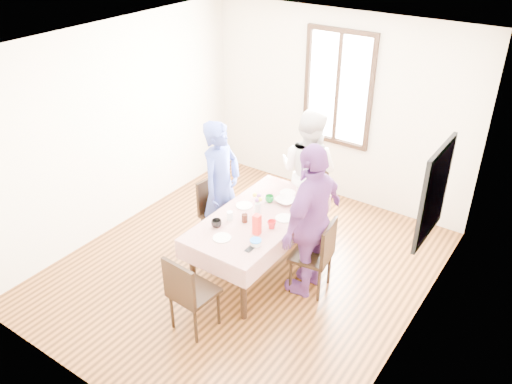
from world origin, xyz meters
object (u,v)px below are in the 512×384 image
(dining_table, at_px, (258,243))
(chair_right, at_px, (311,255))
(chair_near, at_px, (194,292))
(person_right, at_px, (312,221))
(person_far, at_px, (308,171))
(chair_left, at_px, (221,214))
(chair_far, at_px, (307,197))
(person_left, at_px, (221,187))

(dining_table, relative_size, chair_right, 1.86)
(chair_near, xyz_separation_m, person_right, (0.66, 1.22, 0.45))
(chair_near, bearing_deg, person_far, 94.07)
(chair_left, xyz_separation_m, person_right, (1.34, -0.11, 0.45))
(chair_near, distance_m, person_far, 2.34)
(chair_far, distance_m, person_left, 1.27)
(dining_table, height_order, person_left, person_left)
(chair_far, xyz_separation_m, person_right, (0.66, -1.11, 0.45))
(chair_right, xyz_separation_m, person_left, (-1.34, 0.11, 0.40))
(chair_left, height_order, chair_far, same)
(chair_left, height_order, person_right, person_right)
(chair_left, distance_m, chair_far, 1.21)
(dining_table, height_order, chair_left, chair_left)
(chair_right, relative_size, person_right, 0.50)
(dining_table, distance_m, chair_right, 0.69)
(chair_right, bearing_deg, person_left, 77.28)
(chair_left, distance_m, person_right, 1.42)
(person_left, bearing_deg, person_far, -35.54)
(chair_left, height_order, person_left, person_left)
(dining_table, distance_m, chair_left, 0.70)
(chair_near, height_order, person_left, person_left)
(person_right, bearing_deg, chair_left, -92.07)
(dining_table, height_order, chair_near, chair_near)
(person_far, bearing_deg, chair_left, 57.33)
(person_left, xyz_separation_m, person_right, (1.32, -0.11, 0.05))
(dining_table, xyz_separation_m, chair_far, (-0.00, 1.16, 0.08))
(chair_left, relative_size, person_far, 0.54)
(dining_table, xyz_separation_m, chair_right, (0.68, 0.05, 0.08))
(dining_table, bearing_deg, chair_left, 166.84)
(chair_left, distance_m, person_far, 1.26)
(chair_near, relative_size, person_left, 0.53)
(chair_right, distance_m, chair_far, 1.30)
(chair_left, xyz_separation_m, chair_near, (0.68, -1.32, 0.00))
(chair_right, xyz_separation_m, person_far, (-0.68, 1.09, 0.39))
(chair_right, xyz_separation_m, chair_far, (-0.68, 1.11, 0.00))
(chair_far, relative_size, person_right, 0.50)
(person_left, height_order, person_right, person_right)
(dining_table, bearing_deg, person_far, 90.00)
(chair_near, bearing_deg, chair_right, 64.91)
(chair_far, height_order, person_right, person_right)
(chair_far, relative_size, person_left, 0.53)
(dining_table, height_order, chair_right, chair_right)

